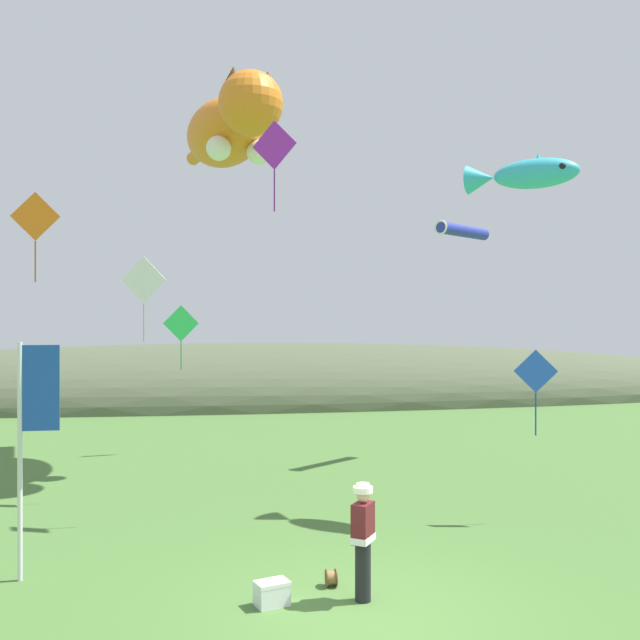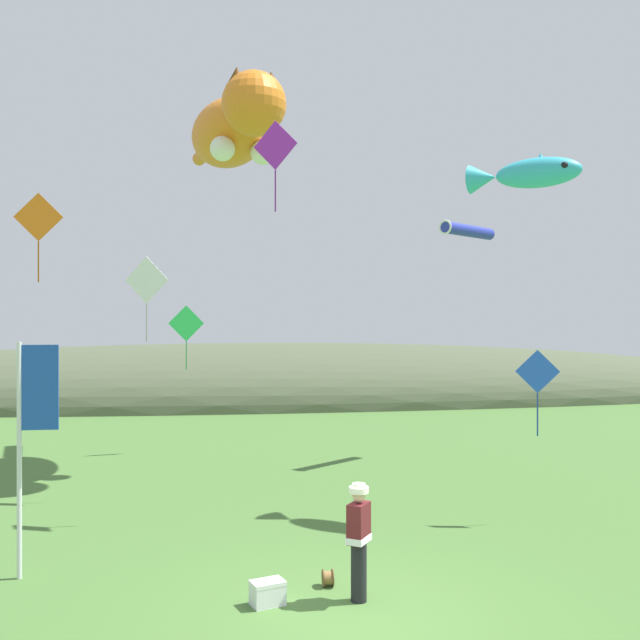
# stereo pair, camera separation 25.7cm
# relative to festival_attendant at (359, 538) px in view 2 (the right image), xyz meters

# --- Properties ---
(ground_plane) EXTENTS (120.00, 120.00, 0.00)m
(ground_plane) POSITION_rel_festival_attendant_xyz_m (-0.10, -0.44, -0.95)
(ground_plane) COLOR #477033
(distant_hill_ridge) EXTENTS (60.69, 12.07, 5.96)m
(distant_hill_ridge) POSITION_rel_festival_attendant_xyz_m (-0.10, 27.24, -0.95)
(distant_hill_ridge) COLOR #4C563D
(distant_hill_ridge) RESTS_ON ground
(festival_attendant) EXTENTS (0.45, 0.49, 1.77)m
(festival_attendant) POSITION_rel_festival_attendant_xyz_m (0.00, 0.00, 0.00)
(festival_attendant) COLOR black
(festival_attendant) RESTS_ON ground
(kite_spool) EXTENTS (0.17, 0.28, 0.28)m
(kite_spool) POSITION_rel_festival_attendant_xyz_m (-0.38, 0.65, -0.82)
(kite_spool) COLOR olive
(kite_spool) RESTS_ON ground
(picnic_cooler) EXTENTS (0.57, 0.47, 0.36)m
(picnic_cooler) POSITION_rel_festival_attendant_xyz_m (-1.37, 0.04, -0.77)
(picnic_cooler) COLOR white
(picnic_cooler) RESTS_ON ground
(festival_banner_pole) EXTENTS (0.66, 0.08, 3.88)m
(festival_banner_pole) POSITION_rel_festival_attendant_xyz_m (-5.17, 1.67, 1.59)
(festival_banner_pole) COLOR silver
(festival_banner_pole) RESTS_ON ground
(kite_giant_cat) EXTENTS (3.04, 7.30, 2.26)m
(kite_giant_cat) POSITION_rel_festival_attendant_xyz_m (-1.69, 10.24, 8.79)
(kite_giant_cat) COLOR orange
(kite_fish_windsock) EXTENTS (2.34, 2.04, 0.75)m
(kite_fish_windsock) POSITION_rel_festival_attendant_xyz_m (4.53, 4.28, 6.48)
(kite_fish_windsock) COLOR #33B2CC
(kite_tube_streamer) EXTENTS (2.22, 1.86, 0.44)m
(kite_tube_streamer) POSITION_rel_festival_attendant_xyz_m (5.35, 10.29, 5.98)
(kite_tube_streamer) COLOR #2633A5
(kite_diamond_orange) EXTENTS (1.06, 0.07, 1.96)m
(kite_diamond_orange) POSITION_rel_festival_attendant_xyz_m (-6.03, 5.75, 5.51)
(kite_diamond_orange) COLOR orange
(kite_diamond_violet) EXTENTS (0.91, 0.58, 1.96)m
(kite_diamond_violet) POSITION_rel_festival_attendant_xyz_m (-0.90, 4.80, 7.02)
(kite_diamond_violet) COLOR purple
(kite_diamond_blue) EXTENTS (0.87, 0.29, 1.81)m
(kite_diamond_blue) POSITION_rel_festival_attendant_xyz_m (4.51, 3.61, 2.17)
(kite_diamond_blue) COLOR blue
(kite_diamond_green) EXTENTS (1.11, 0.33, 2.05)m
(kite_diamond_green) POSITION_rel_festival_attendant_xyz_m (-3.18, 12.51, 3.14)
(kite_diamond_green) COLOR green
(kite_diamond_white) EXTENTS (1.05, 0.43, 2.02)m
(kite_diamond_white) POSITION_rel_festival_attendant_xyz_m (-3.82, 6.76, 4.20)
(kite_diamond_white) COLOR white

